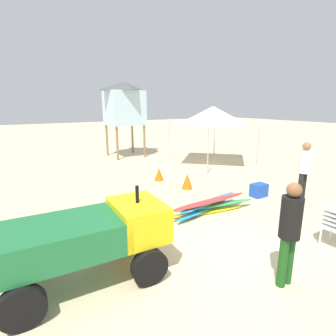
# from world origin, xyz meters

# --- Properties ---
(ground) EXTENTS (80.00, 80.00, 0.00)m
(ground) POSITION_xyz_m (0.00, 0.00, 0.00)
(ground) COLOR beige
(utility_cart) EXTENTS (2.60, 1.39, 1.50)m
(utility_cart) POSITION_xyz_m (-2.28, 0.62, 0.78)
(utility_cart) COLOR #1E6B38
(utility_cart) RESTS_ON ground
(surfboard_pile) EXTENTS (2.65, 0.80, 0.40)m
(surfboard_pile) POSITION_xyz_m (1.14, 1.74, 0.21)
(surfboard_pile) COLOR yellow
(surfboard_pile) RESTS_ON ground
(lifeguard_near_left) EXTENTS (0.32, 0.32, 1.71)m
(lifeguard_near_left) POSITION_xyz_m (0.28, -1.12, 0.99)
(lifeguard_near_left) COLOR #194C19
(lifeguard_near_left) RESTS_ON ground
(lifeguard_near_center) EXTENTS (0.32, 0.32, 1.77)m
(lifeguard_near_center) POSITION_xyz_m (4.11, 1.00, 1.03)
(lifeguard_near_center) COLOR black
(lifeguard_near_center) RESTS_ON ground
(popup_canopy) EXTENTS (3.10, 3.10, 2.75)m
(popup_canopy) POSITION_xyz_m (5.31, 6.46, 2.33)
(popup_canopy) COLOR #B2B2B7
(popup_canopy) RESTS_ON ground
(lifeguard_tower) EXTENTS (1.98, 1.98, 3.98)m
(lifeguard_tower) POSITION_xyz_m (2.41, 10.32, 2.87)
(lifeguard_tower) COLOR olive
(lifeguard_tower) RESTS_ON ground
(traffic_cone_near) EXTENTS (0.37, 0.37, 0.53)m
(traffic_cone_near) POSITION_xyz_m (1.87, 3.74, 0.27)
(traffic_cone_near) COLOR orange
(traffic_cone_near) RESTS_ON ground
(traffic_cone_far) EXTENTS (0.35, 0.35, 0.50)m
(traffic_cone_far) POSITION_xyz_m (1.56, 5.13, 0.25)
(traffic_cone_far) COLOR orange
(traffic_cone_far) RESTS_ON ground
(cooler_box) EXTENTS (0.49, 0.35, 0.41)m
(cooler_box) POSITION_xyz_m (3.32, 1.91, 0.21)
(cooler_box) COLOR blue
(cooler_box) RESTS_ON ground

